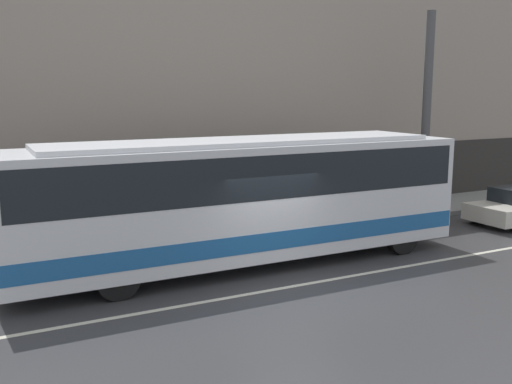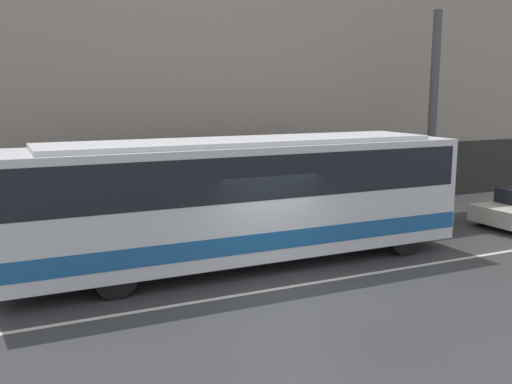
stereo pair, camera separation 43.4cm
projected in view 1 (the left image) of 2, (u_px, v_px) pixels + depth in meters
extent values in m
plane|color=#38383A|center=(290.00, 287.00, 13.25)|extent=(60.00, 60.00, 0.00)
cube|color=gray|center=(204.00, 233.00, 17.96)|extent=(60.00, 2.77, 0.17)
cube|color=gray|center=(184.00, 79.00, 18.48)|extent=(60.00, 0.30, 9.79)
cube|color=#2D2B28|center=(188.00, 191.00, 18.97)|extent=(60.00, 0.06, 2.45)
cube|color=beige|center=(290.00, 287.00, 13.25)|extent=(54.00, 0.14, 0.01)
cube|color=silver|center=(244.00, 198.00, 14.69)|extent=(11.96, 2.49, 2.83)
cube|color=#1E5999|center=(244.00, 231.00, 14.84)|extent=(11.90, 2.51, 0.45)
cube|color=black|center=(244.00, 172.00, 14.57)|extent=(11.60, 2.51, 1.08)
cube|color=orange|center=(422.00, 142.00, 17.12)|extent=(0.12, 1.86, 0.28)
cube|color=silver|center=(244.00, 141.00, 14.44)|extent=(10.17, 2.11, 0.12)
cylinder|color=black|center=(402.00, 237.00, 15.92)|extent=(0.97, 0.28, 0.97)
cylinder|color=black|center=(355.00, 221.00, 17.82)|extent=(0.97, 0.28, 0.97)
cylinder|color=black|center=(118.00, 278.00, 12.37)|extent=(0.97, 0.28, 0.97)
cylinder|color=black|center=(97.00, 253.00, 14.27)|extent=(0.97, 0.28, 0.97)
cylinder|color=black|center=(477.00, 213.00, 19.84)|extent=(0.63, 0.20, 0.63)
cylinder|color=#4C4C4F|center=(426.00, 114.00, 20.20)|extent=(0.31, 0.31, 7.08)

